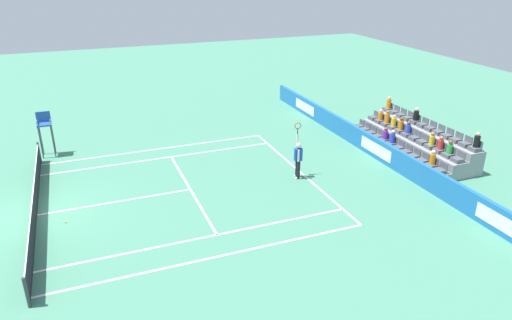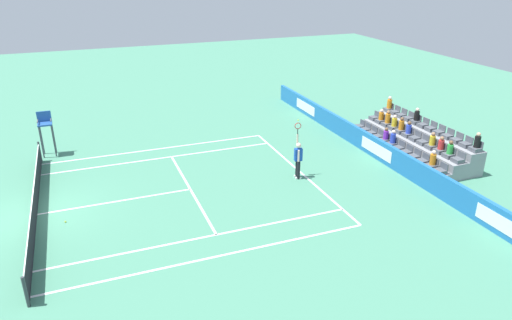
% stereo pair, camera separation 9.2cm
% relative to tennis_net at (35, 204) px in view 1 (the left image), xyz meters
% --- Properties ---
extents(ground_plane, '(80.00, 80.00, 0.00)m').
position_rel_tennis_net_xyz_m(ground_plane, '(0.00, 0.00, -0.49)').
color(ground_plane, '#47896B').
extents(line_baseline, '(10.97, 0.10, 0.01)m').
position_rel_tennis_net_xyz_m(line_baseline, '(0.00, -11.89, -0.49)').
color(line_baseline, white).
rests_on(line_baseline, ground).
extents(line_service, '(8.23, 0.10, 0.01)m').
position_rel_tennis_net_xyz_m(line_service, '(0.00, -6.40, -0.49)').
color(line_service, white).
rests_on(line_service, ground).
extents(line_centre_service, '(0.10, 6.40, 0.01)m').
position_rel_tennis_net_xyz_m(line_centre_service, '(0.00, -3.20, -0.49)').
color(line_centre_service, white).
rests_on(line_centre_service, ground).
extents(line_singles_sideline_left, '(0.10, 11.89, 0.01)m').
position_rel_tennis_net_xyz_m(line_singles_sideline_left, '(4.12, -5.95, -0.49)').
color(line_singles_sideline_left, white).
rests_on(line_singles_sideline_left, ground).
extents(line_singles_sideline_right, '(0.10, 11.89, 0.01)m').
position_rel_tennis_net_xyz_m(line_singles_sideline_right, '(-4.12, -5.95, -0.49)').
color(line_singles_sideline_right, white).
rests_on(line_singles_sideline_right, ground).
extents(line_doubles_sideline_left, '(0.10, 11.89, 0.01)m').
position_rel_tennis_net_xyz_m(line_doubles_sideline_left, '(5.49, -5.95, -0.49)').
color(line_doubles_sideline_left, white).
rests_on(line_doubles_sideline_left, ground).
extents(line_doubles_sideline_right, '(0.10, 11.89, 0.01)m').
position_rel_tennis_net_xyz_m(line_doubles_sideline_right, '(-5.49, -5.95, -0.49)').
color(line_doubles_sideline_right, white).
rests_on(line_doubles_sideline_right, ground).
extents(line_centre_mark, '(0.10, 0.20, 0.01)m').
position_rel_tennis_net_xyz_m(line_centre_mark, '(0.00, -11.79, -0.49)').
color(line_centre_mark, white).
rests_on(line_centre_mark, ground).
extents(sponsor_barrier, '(24.42, 0.22, 1.09)m').
position_rel_tennis_net_xyz_m(sponsor_barrier, '(0.00, -16.39, 0.05)').
color(sponsor_barrier, '#1E66AD').
rests_on(sponsor_barrier, ground).
extents(tennis_net, '(11.97, 0.10, 1.07)m').
position_rel_tennis_net_xyz_m(tennis_net, '(0.00, 0.00, 0.00)').
color(tennis_net, '#33383D').
rests_on(tennis_net, ground).
extents(tennis_player, '(0.52, 0.39, 2.85)m').
position_rel_tennis_net_xyz_m(tennis_player, '(-0.63, -11.48, 0.50)').
color(tennis_player, black).
rests_on(tennis_player, ground).
extents(umpire_chair, '(0.70, 0.70, 2.34)m').
position_rel_tennis_net_xyz_m(umpire_chair, '(6.76, -0.42, 1.03)').
color(umpire_chair, '#474C54').
rests_on(umpire_chair, ground).
extents(stadium_stand, '(7.44, 2.85, 2.20)m').
position_rel_tennis_net_xyz_m(stadium_stand, '(0.00, -18.70, 0.07)').
color(stadium_stand, gray).
rests_on(stadium_stand, ground).
extents(loose_tennis_ball, '(0.07, 0.07, 0.07)m').
position_rel_tennis_net_xyz_m(loose_tennis_ball, '(-1.09, -1.08, -0.46)').
color(loose_tennis_ball, '#D1E533').
rests_on(loose_tennis_ball, ground).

